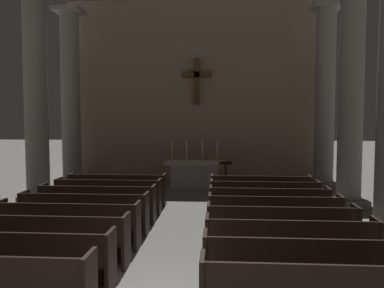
# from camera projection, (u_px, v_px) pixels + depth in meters

# --- Properties ---
(pew_left_row_2) EXTENTS (2.92, 0.50, 0.95)m
(pew_left_row_2) POSITION_uv_depth(u_px,v_px,m) (19.00, 259.00, 6.07)
(pew_left_row_2) COLOR black
(pew_left_row_2) RESTS_ON ground
(pew_left_row_3) EXTENTS (2.92, 0.50, 0.95)m
(pew_left_row_3) POSITION_uv_depth(u_px,v_px,m) (47.00, 239.00, 7.05)
(pew_left_row_3) COLOR black
(pew_left_row_3) RESTS_ON ground
(pew_left_row_4) EXTENTS (2.92, 0.50, 0.95)m
(pew_left_row_4) POSITION_uv_depth(u_px,v_px,m) (68.00, 224.00, 8.03)
(pew_left_row_4) COLOR black
(pew_left_row_4) RESTS_ON ground
(pew_left_row_5) EXTENTS (2.92, 0.50, 0.95)m
(pew_left_row_5) POSITION_uv_depth(u_px,v_px,m) (84.00, 213.00, 9.00)
(pew_left_row_5) COLOR black
(pew_left_row_5) RESTS_ON ground
(pew_left_row_6) EXTENTS (2.92, 0.50, 0.95)m
(pew_left_row_6) POSITION_uv_depth(u_px,v_px,m) (98.00, 203.00, 9.98)
(pew_left_row_6) COLOR black
(pew_left_row_6) RESTS_ON ground
(pew_left_row_7) EXTENTS (2.92, 0.50, 0.95)m
(pew_left_row_7) POSITION_uv_depth(u_px,v_px,m) (108.00, 196.00, 10.96)
(pew_left_row_7) COLOR black
(pew_left_row_7) RESTS_ON ground
(pew_left_row_8) EXTENTS (2.92, 0.50, 0.95)m
(pew_left_row_8) POSITION_uv_depth(u_px,v_px,m) (118.00, 189.00, 11.94)
(pew_left_row_8) COLOR black
(pew_left_row_8) RESTS_ON ground
(pew_right_row_2) EXTENTS (2.92, 0.50, 0.95)m
(pew_right_row_2) POSITION_uv_depth(u_px,v_px,m) (303.00, 266.00, 5.77)
(pew_right_row_2) COLOR black
(pew_right_row_2) RESTS_ON ground
(pew_right_row_3) EXTENTS (2.92, 0.50, 0.95)m
(pew_right_row_3) POSITION_uv_depth(u_px,v_px,m) (290.00, 245.00, 6.75)
(pew_right_row_3) COLOR black
(pew_right_row_3) RESTS_ON ground
(pew_right_row_4) EXTENTS (2.92, 0.50, 0.95)m
(pew_right_row_4) POSITION_uv_depth(u_px,v_px,m) (281.00, 228.00, 7.73)
(pew_right_row_4) COLOR black
(pew_right_row_4) RESTS_ON ground
(pew_right_row_5) EXTENTS (2.92, 0.50, 0.95)m
(pew_right_row_5) POSITION_uv_depth(u_px,v_px,m) (274.00, 216.00, 8.71)
(pew_right_row_5) COLOR black
(pew_right_row_5) RESTS_ON ground
(pew_right_row_6) EXTENTS (2.92, 0.50, 0.95)m
(pew_right_row_6) POSITION_uv_depth(u_px,v_px,m) (269.00, 206.00, 9.69)
(pew_right_row_6) COLOR black
(pew_right_row_6) RESTS_ON ground
(pew_right_row_7) EXTENTS (2.92, 0.50, 0.95)m
(pew_right_row_7) POSITION_uv_depth(u_px,v_px,m) (264.00, 198.00, 10.67)
(pew_right_row_7) COLOR black
(pew_right_row_7) RESTS_ON ground
(pew_right_row_8) EXTENTS (2.92, 0.50, 0.95)m
(pew_right_row_8) POSITION_uv_depth(u_px,v_px,m) (261.00, 191.00, 11.64)
(pew_right_row_8) COLOR black
(pew_right_row_8) RESTS_ON ground
(column_left_third) EXTENTS (1.07, 1.07, 6.79)m
(column_left_third) POSITION_uv_depth(u_px,v_px,m) (36.00, 96.00, 12.36)
(column_left_third) COLOR gray
(column_left_third) RESTS_ON ground
(column_right_third) EXTENTS (1.07, 1.07, 6.79)m
(column_right_third) POSITION_uv_depth(u_px,v_px,m) (351.00, 95.00, 11.70)
(column_right_third) COLOR gray
(column_right_third) RESTS_ON ground
(column_left_fourth) EXTENTS (1.07, 1.07, 6.79)m
(column_left_fourth) POSITION_uv_depth(u_px,v_px,m) (71.00, 100.00, 15.26)
(column_left_fourth) COLOR gray
(column_left_fourth) RESTS_ON ground
(column_right_fourth) EXTENTS (1.07, 1.07, 6.79)m
(column_right_fourth) POSITION_uv_depth(u_px,v_px,m) (325.00, 99.00, 14.60)
(column_right_fourth) COLOR gray
(column_right_fourth) RESTS_ON ground
(altar) EXTENTS (2.20, 0.90, 1.01)m
(altar) POSITION_uv_depth(u_px,v_px,m) (194.00, 174.00, 14.83)
(altar) COLOR #A8A399
(altar) RESTS_ON ground
(candlestick_outer_left) EXTENTS (0.16, 0.16, 0.74)m
(candlestick_outer_left) POSITION_uv_depth(u_px,v_px,m) (172.00, 155.00, 14.84)
(candlestick_outer_left) COLOR #B79338
(candlestick_outer_left) RESTS_ON altar
(candlestick_inner_left) EXTENTS (0.16, 0.16, 0.74)m
(candlestick_inner_left) POSITION_uv_depth(u_px,v_px,m) (187.00, 155.00, 14.80)
(candlestick_inner_left) COLOR #B79338
(candlestick_inner_left) RESTS_ON altar
(candlestick_inner_right) EXTENTS (0.16, 0.16, 0.74)m
(candlestick_inner_right) POSITION_uv_depth(u_px,v_px,m) (202.00, 155.00, 14.76)
(candlestick_inner_right) COLOR #B79338
(candlestick_inner_right) RESTS_ON altar
(candlestick_outer_right) EXTENTS (0.16, 0.16, 0.74)m
(candlestick_outer_right) POSITION_uv_depth(u_px,v_px,m) (217.00, 155.00, 14.72)
(candlestick_outer_right) COLOR #B79338
(candlestick_outer_right) RESTS_ON altar
(apse_with_cross) EXTENTS (10.80, 0.48, 7.46)m
(apse_with_cross) POSITION_uv_depth(u_px,v_px,m) (197.00, 91.00, 16.34)
(apse_with_cross) COLOR gray
(apse_with_cross) RESTS_ON ground
(lectern) EXTENTS (0.44, 0.36, 1.15)m
(lectern) POSITION_uv_depth(u_px,v_px,m) (226.00, 178.00, 13.55)
(lectern) COLOR black
(lectern) RESTS_ON ground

